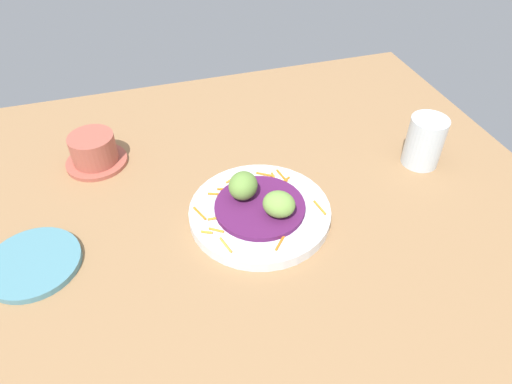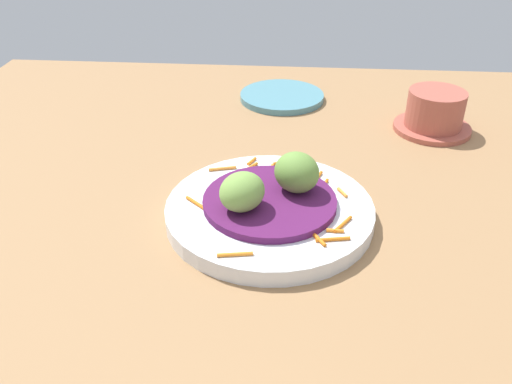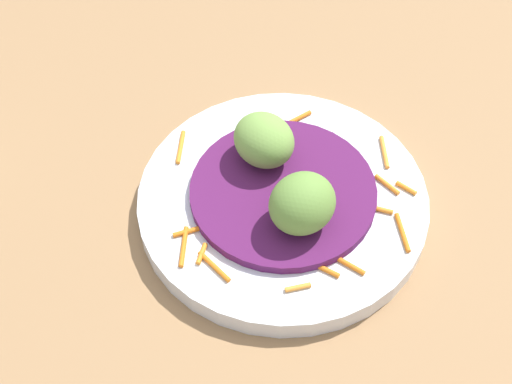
% 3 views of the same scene
% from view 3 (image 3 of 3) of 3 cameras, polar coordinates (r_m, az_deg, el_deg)
% --- Properties ---
extents(table_surface, '(1.10, 1.10, 0.02)m').
position_cam_3_polar(table_surface, '(0.63, 2.68, 0.17)').
color(table_surface, '#936D47').
rests_on(table_surface, ground).
extents(main_plate, '(0.24, 0.24, 0.02)m').
position_cam_3_polar(main_plate, '(0.60, 2.04, -0.79)').
color(main_plate, silver).
rests_on(main_plate, table_surface).
extents(cabbage_bed, '(0.16, 0.16, 0.01)m').
position_cam_3_polar(cabbage_bed, '(0.59, 2.08, 0.06)').
color(cabbage_bed, '#51194C').
rests_on(cabbage_bed, main_plate).
extents(carrot_garnish, '(0.21, 0.19, 0.00)m').
position_cam_3_polar(carrot_garnish, '(0.58, 3.27, -1.42)').
color(carrot_garnish, orange).
rests_on(carrot_garnish, main_plate).
extents(guac_scoop_left, '(0.07, 0.07, 0.05)m').
position_cam_3_polar(guac_scoop_left, '(0.54, 3.78, -0.93)').
color(guac_scoop_left, olive).
rests_on(guac_scoop_left, cabbage_bed).
extents(guac_scoop_center, '(0.07, 0.07, 0.04)m').
position_cam_3_polar(guac_scoop_center, '(0.59, 0.66, 4.27)').
color(guac_scoop_center, '#759E47').
rests_on(guac_scoop_center, cabbage_bed).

